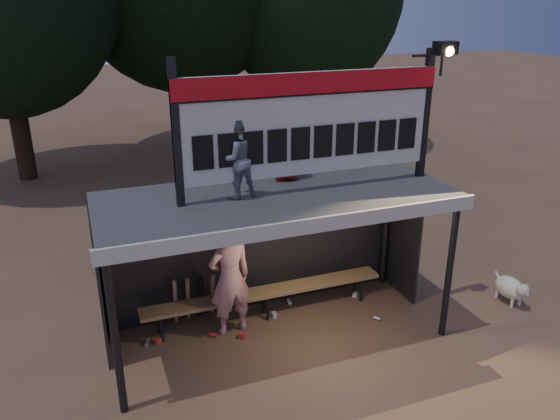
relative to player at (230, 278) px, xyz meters
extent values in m
plane|color=brown|center=(0.63, -0.34, -0.93)|extent=(80.00, 80.00, 0.00)
imported|color=silver|center=(0.00, 0.00, 0.00)|extent=(0.73, 0.54, 1.86)
imported|color=slate|center=(0.07, -0.29, 1.94)|extent=(0.61, 0.52, 1.10)
imported|color=#A91A1A|center=(1.00, 0.24, 1.94)|extent=(0.54, 0.35, 1.09)
cube|color=#38383A|center=(0.63, -0.34, 1.33)|extent=(5.00, 2.00, 0.12)
cube|color=silver|center=(0.63, -1.36, 1.29)|extent=(5.10, 0.06, 0.20)
cylinder|color=black|center=(-1.77, -1.24, 0.17)|extent=(0.10, 0.10, 2.20)
cylinder|color=black|center=(3.03, -1.24, 0.17)|extent=(0.10, 0.10, 2.20)
cylinder|color=black|center=(-1.77, 0.56, 0.17)|extent=(0.10, 0.10, 2.20)
cylinder|color=black|center=(3.03, 0.56, 0.17)|extent=(0.10, 0.10, 2.20)
cube|color=black|center=(0.63, 0.66, 0.17)|extent=(5.00, 0.04, 2.20)
cube|color=black|center=(-1.87, 0.16, 0.17)|extent=(0.04, 1.00, 2.20)
cube|color=black|center=(3.13, 0.16, 0.17)|extent=(0.04, 1.00, 2.20)
cylinder|color=black|center=(0.63, 0.66, 1.22)|extent=(5.00, 0.06, 0.06)
cube|color=black|center=(-0.72, -0.34, 2.34)|extent=(0.10, 0.10, 1.90)
cube|color=black|center=(2.98, -0.34, 2.34)|extent=(0.10, 0.10, 1.90)
cube|color=silver|center=(1.13, -0.34, 2.34)|extent=(3.80, 0.08, 1.40)
cube|color=red|center=(1.13, -0.39, 2.90)|extent=(3.80, 0.04, 0.28)
cube|color=black|center=(1.13, -0.39, 2.75)|extent=(3.80, 0.02, 0.03)
cube|color=black|center=(-0.40, -0.39, 2.09)|extent=(0.27, 0.03, 0.45)
cube|color=black|center=(-0.06, -0.39, 2.09)|extent=(0.27, 0.03, 0.45)
cube|color=black|center=(0.28, -0.39, 2.09)|extent=(0.27, 0.03, 0.45)
cube|color=black|center=(0.62, -0.39, 2.09)|extent=(0.27, 0.03, 0.45)
cube|color=black|center=(0.96, -0.39, 2.09)|extent=(0.27, 0.03, 0.45)
cube|color=black|center=(1.30, -0.39, 2.09)|extent=(0.27, 0.03, 0.45)
cube|color=black|center=(1.64, -0.39, 2.09)|extent=(0.27, 0.03, 0.45)
cube|color=black|center=(1.98, -0.39, 2.09)|extent=(0.27, 0.03, 0.45)
cube|color=black|center=(2.32, -0.39, 2.09)|extent=(0.27, 0.03, 0.45)
cube|color=black|center=(2.66, -0.39, 2.09)|extent=(0.27, 0.03, 0.45)
cylinder|color=black|center=(2.93, -0.34, 3.19)|extent=(0.50, 0.04, 0.04)
cylinder|color=black|center=(3.18, -0.34, 3.04)|extent=(0.04, 0.04, 0.30)
cube|color=black|center=(3.18, -0.39, 3.29)|extent=(0.30, 0.22, 0.18)
sphere|color=#FFD88C|center=(3.18, -0.48, 3.25)|extent=(0.14, 0.14, 0.14)
cube|color=olive|center=(0.63, 0.21, -0.48)|extent=(4.00, 0.35, 0.06)
cylinder|color=black|center=(-1.07, 0.09, -0.70)|extent=(0.05, 0.05, 0.45)
cylinder|color=black|center=(-1.07, 0.33, -0.70)|extent=(0.05, 0.05, 0.45)
cylinder|color=black|center=(0.63, 0.09, -0.70)|extent=(0.05, 0.05, 0.45)
cylinder|color=black|center=(0.63, 0.33, -0.70)|extent=(0.05, 0.05, 0.45)
cylinder|color=black|center=(2.33, 0.09, -0.70)|extent=(0.05, 0.05, 0.45)
cylinder|color=black|center=(2.33, 0.33, -0.70)|extent=(0.05, 0.05, 0.45)
cylinder|color=black|center=(-3.37, 9.66, 0.94)|extent=(0.50, 0.50, 3.74)
cylinder|color=#311F15|center=(1.63, 11.16, 1.16)|extent=(0.50, 0.50, 4.18)
cylinder|color=black|center=(5.63, 10.16, 0.83)|extent=(0.50, 0.50, 3.52)
ellipsoid|color=silver|center=(4.70, -0.82, -0.66)|extent=(0.36, 0.58, 0.36)
sphere|color=beige|center=(4.70, -1.10, -0.57)|extent=(0.22, 0.22, 0.22)
cone|color=beige|center=(4.70, -1.20, -0.59)|extent=(0.10, 0.10, 0.10)
cone|color=beige|center=(4.65, -1.12, -0.47)|extent=(0.06, 0.06, 0.07)
cone|color=beige|center=(4.75, -1.12, -0.47)|extent=(0.06, 0.06, 0.07)
cylinder|color=#F0E6CF|center=(4.62, -1.00, -0.84)|extent=(0.05, 0.05, 0.18)
cylinder|color=beige|center=(4.78, -1.00, -0.84)|extent=(0.05, 0.05, 0.18)
cylinder|color=silver|center=(4.62, -0.64, -0.84)|extent=(0.05, 0.05, 0.18)
cylinder|color=beige|center=(4.78, -0.64, -0.84)|extent=(0.05, 0.05, 0.18)
cylinder|color=beige|center=(4.70, -0.52, -0.59)|extent=(0.04, 0.16, 0.14)
cylinder|color=#A77C4E|center=(-0.77, 0.48, -0.50)|extent=(0.08, 0.27, 0.84)
cylinder|color=#9C7548|center=(-0.57, 0.48, -0.50)|extent=(0.09, 0.30, 0.83)
cylinder|color=black|center=(-0.37, 0.48, -0.50)|extent=(0.07, 0.33, 0.83)
cylinder|color=#A2754B|center=(-0.17, 0.48, -0.50)|extent=(0.09, 0.35, 0.82)
cube|color=red|center=(-1.13, 0.08, -0.89)|extent=(0.12, 0.10, 0.08)
cylinder|color=#A5A5AA|center=(2.29, -0.54, -0.89)|extent=(0.13, 0.14, 0.07)
cube|color=beige|center=(2.32, 0.27, -0.89)|extent=(0.12, 0.12, 0.08)
cylinder|color=#B31E21|center=(-0.31, -0.05, -0.89)|extent=(0.14, 0.13, 0.07)
cube|color=#B2B2B7|center=(0.76, 0.14, -0.89)|extent=(0.08, 0.11, 0.08)
cylinder|color=silver|center=(1.15, 0.45, -0.89)|extent=(0.08, 0.13, 0.07)
cube|color=#B4281E|center=(0.09, -0.24, -0.89)|extent=(0.12, 0.12, 0.08)
cylinder|color=#BCBCC2|center=(-1.30, 0.09, -0.89)|extent=(0.10, 0.13, 0.07)
camera|label=1|loc=(-1.88, -7.10, 3.93)|focal=35.00mm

